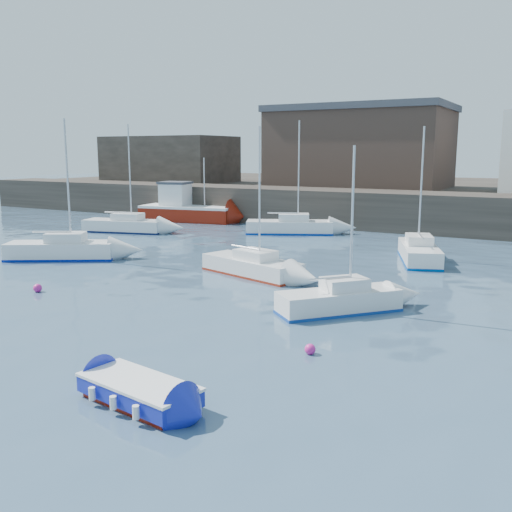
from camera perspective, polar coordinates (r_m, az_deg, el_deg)
The scene contains 16 objects.
water at distance 17.06m, azimuth -20.53°, elevation -11.37°, with size 220.00×220.00×0.00m, color #2D4760.
quay_wall at distance 46.93m, azimuth 13.90°, elevation 4.42°, with size 90.00×5.00×3.00m, color #28231E.
land_strip at distance 64.41m, azimuth 18.21°, elevation 5.66°, with size 90.00×32.00×2.80m, color #28231E.
warehouse at distance 56.13m, azimuth 10.36°, elevation 10.72°, with size 16.40×10.40×7.60m.
bldg_west at distance 65.86m, azimuth -8.65°, elevation 9.55°, with size 14.00×8.00×5.00m.
blue_dinghy at distance 14.67m, azimuth -11.63°, elevation -13.07°, with size 3.41×1.96×0.62m.
fishing_boat at distance 51.74m, azimuth -7.05°, elevation 4.71°, with size 8.91×4.63×5.62m.
sailboat_a at distance 34.86m, azimuth -18.85°, elevation 0.63°, with size 6.24×4.85×7.96m.
sailboat_b at distance 28.67m, azimuth -0.40°, elevation -0.99°, with size 5.99×3.38×7.34m.
sailboat_c at distance 22.33m, azimuth 8.35°, elevation -4.36°, with size 4.34×4.66×6.37m.
sailboat_e at distance 45.35m, azimuth -12.98°, elevation 3.03°, with size 6.65×3.60×8.17m.
sailboat_f at distance 33.67m, azimuth 16.00°, elevation 0.41°, with size 3.75×6.07×7.53m.
sailboat_h at distance 43.46m, azimuth 3.42°, elevation 2.99°, with size 6.80×4.68×8.41m.
buoy_near at distance 27.15m, azimuth -20.98°, elevation -3.37°, with size 0.38×0.38×0.38m, color #DB218C.
buoy_mid at distance 17.87m, azimuth 5.42°, elevation -9.73°, with size 0.34×0.34×0.34m, color #DB218C.
buoy_far at distance 27.59m, azimuth 4.09°, elevation -2.48°, with size 0.46×0.46×0.46m, color #DB218C.
Camera 1 is at (12.35, -10.04, 6.13)m, focal length 40.00 mm.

